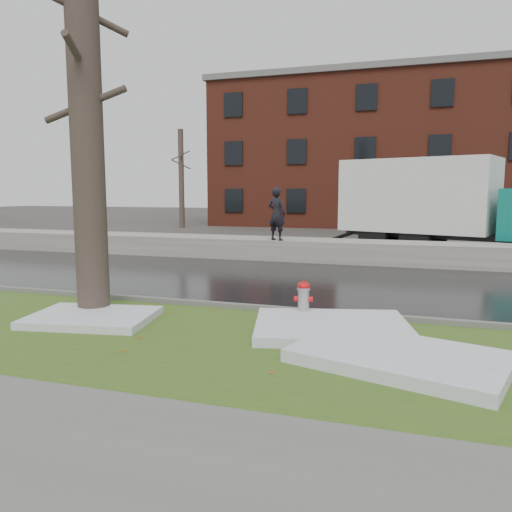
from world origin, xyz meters
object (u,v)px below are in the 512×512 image
(tree, at_px, (86,109))
(worker, at_px, (277,214))
(box_truck, at_px, (448,203))
(fire_hydrant, at_px, (304,298))

(tree, distance_m, worker, 8.72)
(box_truck, distance_m, worker, 7.29)
(tree, height_order, worker, tree)
(tree, xyz_separation_m, box_truck, (7.15, 12.80, -2.01))
(fire_hydrant, height_order, box_truck, box_truck)
(fire_hydrant, distance_m, box_truck, 12.50)
(fire_hydrant, xyz_separation_m, box_truck, (3.08, 12.01, 1.53))
(box_truck, bearing_deg, tree, -100.52)
(fire_hydrant, relative_size, box_truck, 0.07)
(box_truck, bearing_deg, fire_hydrant, -85.70)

